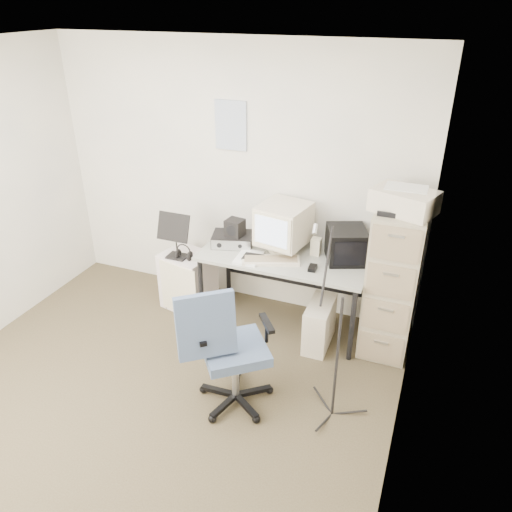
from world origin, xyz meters
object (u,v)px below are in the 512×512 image
(office_chair, at_px, (235,348))
(desk, at_px, (284,290))
(filing_cabinet, at_px, (393,281))
(side_cart, at_px, (188,280))

(office_chair, bearing_deg, desk, 51.25)
(desk, xyz_separation_m, office_chair, (-0.01, -1.11, 0.14))
(desk, bearing_deg, filing_cabinet, 1.81)
(office_chair, distance_m, side_cart, 1.45)
(filing_cabinet, distance_m, office_chair, 1.50)
(filing_cabinet, height_order, desk, filing_cabinet)
(filing_cabinet, height_order, office_chair, filing_cabinet)
(side_cart, bearing_deg, desk, 16.06)
(side_cart, bearing_deg, filing_cabinet, 15.34)
(office_chair, xyz_separation_m, side_cart, (-0.97, 1.06, -0.22))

